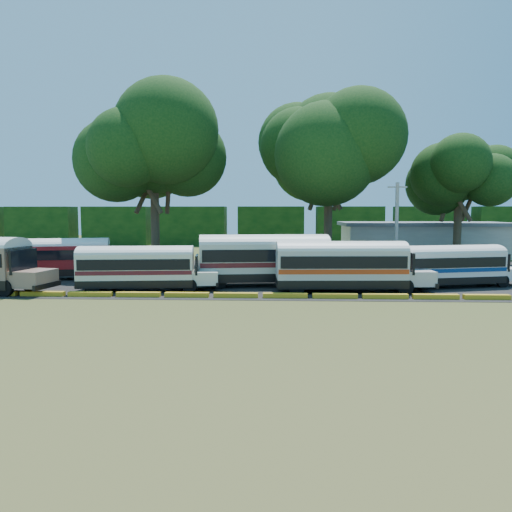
{
  "coord_description": "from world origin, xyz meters",
  "views": [
    {
      "loc": [
        1.03,
        -28.93,
        5.23
      ],
      "look_at": [
        -0.49,
        6.0,
        2.11
      ],
      "focal_mm": 35.0,
      "sensor_mm": 36.0,
      "label": 1
    }
  ],
  "objects_px": {
    "bus_red": "(59,256)",
    "tree_west": "(154,147)",
    "bus_white_red": "(344,263)",
    "bus_cream_west": "(140,265)"
  },
  "relations": [
    {
      "from": "bus_white_red",
      "to": "tree_west",
      "type": "relative_size",
      "value": 0.65
    },
    {
      "from": "bus_red",
      "to": "bus_cream_west",
      "type": "distance_m",
      "value": 9.4
    },
    {
      "from": "bus_white_red",
      "to": "tree_west",
      "type": "bearing_deg",
      "value": 134.32
    },
    {
      "from": "tree_west",
      "to": "bus_red",
      "type": "bearing_deg",
      "value": -119.39
    },
    {
      "from": "bus_red",
      "to": "tree_west",
      "type": "distance_m",
      "value": 14.25
    },
    {
      "from": "bus_cream_west",
      "to": "bus_white_red",
      "type": "xyz_separation_m",
      "value": [
        13.37,
        0.06,
        0.19
      ]
    },
    {
      "from": "bus_red",
      "to": "bus_cream_west",
      "type": "xyz_separation_m",
      "value": [
        7.77,
        -5.29,
        -0.14
      ]
    },
    {
      "from": "bus_cream_west",
      "to": "bus_white_red",
      "type": "distance_m",
      "value": 13.37
    },
    {
      "from": "bus_red",
      "to": "bus_cream_west",
      "type": "height_order",
      "value": "bus_red"
    },
    {
      "from": "bus_red",
      "to": "bus_cream_west",
      "type": "relative_size",
      "value": 1.07
    }
  ]
}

